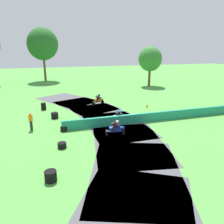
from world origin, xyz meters
name	(u,v)px	position (x,y,z in m)	size (l,w,h in m)	color
ground_plane	(117,125)	(0.00, 0.00, 0.00)	(120.00, 120.00, 0.00)	#4C933D
track_asphalt	(102,127)	(-1.45, -0.05, 0.00)	(10.90, 32.76, 0.01)	#47474C
safety_barrier	(167,115)	(5.24, 0.17, 0.45)	(0.30, 20.57, 0.90)	#1E8466
motorcycle_lead_blue	(116,128)	(-0.80, -2.47, 0.66)	(1.70, 0.81, 1.43)	black
motorcycle_chase_white	(119,117)	(0.37, 0.45, 0.65)	(1.69, 0.92, 1.43)	black
motorcycle_trailing_orange	(99,100)	(-0.05, 7.69, 0.66)	(1.70, 1.24, 1.42)	black
tire_stack_near	(51,176)	(-6.07, -7.61, 0.30)	(0.67, 0.67, 0.60)	black
tire_stack_mid_a	(62,145)	(-5.22, -3.56, 0.20)	(0.63, 0.63, 0.40)	black
tire_stack_mid_b	(64,129)	(-4.87, -0.22, 0.20)	(0.59, 0.59, 0.40)	black
tire_stack_far	(55,115)	(-5.51, 3.64, 0.30)	(0.71, 0.71, 0.60)	black
tire_stack_extra_a	(44,106)	(-6.64, 7.26, 0.40)	(0.56, 0.56, 0.80)	black
track_marshal	(31,121)	(-7.58, 0.75, 0.82)	(0.34, 0.24, 1.63)	#232328
traffic_cone	(147,106)	(5.30, 4.98, 0.22)	(0.28, 0.28, 0.44)	orange
tree_far_left	(43,44)	(-6.54, 29.96, 7.39)	(6.10, 6.10, 10.61)	brown
tree_mid_rise	(150,59)	(11.78, 18.58, 4.80)	(4.15, 4.15, 7.01)	brown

